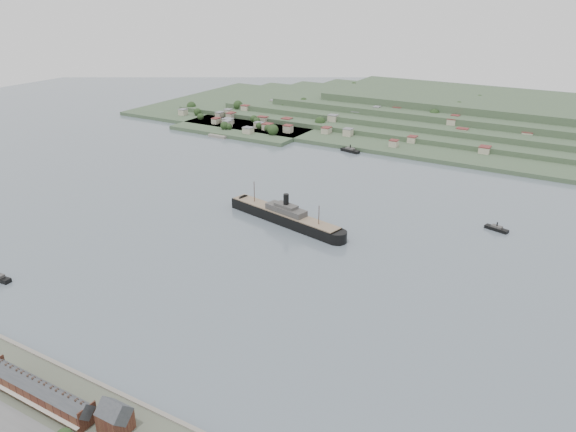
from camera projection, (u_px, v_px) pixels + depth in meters
The scene contains 7 objects.
ground at pixel (282, 251), 351.58m from camera, with size 1400.00×1400.00×0.00m, color slate.
terrace_row at pixel (39, 392), 220.07m from camera, with size 55.60×9.80×11.07m.
gabled_building at pixel (115, 418), 205.14m from camera, with size 10.40×10.18×14.09m.
far_peninsula at pixel (479, 118), 646.42m from camera, with size 760.00×309.00×30.00m.
steamship at pixel (281, 215), 393.13m from camera, with size 106.62×34.32×25.85m.
ferry_west at pixel (350, 150), 556.50m from camera, with size 20.95×9.84×7.58m.
ferry_east at pixel (497, 228), 379.99m from camera, with size 16.67×8.75×6.02m.
Camera 1 is at (164.04, -270.42, 155.10)m, focal length 35.00 mm.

